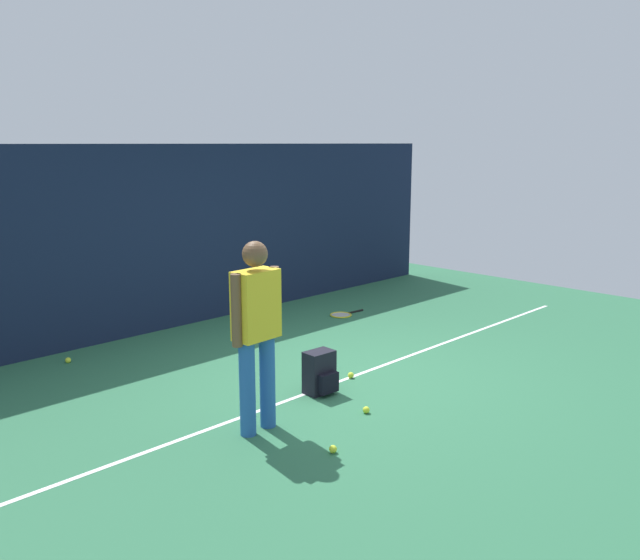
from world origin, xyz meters
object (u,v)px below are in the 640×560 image
(tennis_ball_near_player, at_px, (68,360))
(tennis_ball_mid_court, at_px, (333,449))
(tennis_ball_far_left, at_px, (366,410))
(backpack, at_px, (320,373))
(tennis_player, at_px, (256,325))
(tennis_ball_by_fence, at_px, (351,375))
(tennis_racket, at_px, (342,315))

(tennis_ball_near_player, relative_size, tennis_ball_mid_court, 1.00)
(tennis_ball_far_left, bearing_deg, backpack, 84.76)
(tennis_player, height_order, tennis_ball_near_player, tennis_player)
(tennis_ball_by_fence, bearing_deg, backpack, -172.79)
(tennis_racket, height_order, backpack, backpack)
(tennis_ball_mid_court, bearing_deg, backpack, 49.42)
(tennis_player, xyz_separation_m, tennis_ball_mid_court, (0.15, -0.78, -0.93))
(tennis_racket, bearing_deg, tennis_ball_mid_court, 46.41)
(tennis_player, height_order, tennis_ball_far_left, tennis_player)
(tennis_ball_mid_court, xyz_separation_m, tennis_ball_far_left, (0.81, 0.34, 0.00))
(tennis_ball_far_left, bearing_deg, tennis_racket, 46.63)
(tennis_ball_near_player, bearing_deg, tennis_racket, -11.53)
(tennis_player, bearing_deg, tennis_ball_far_left, 152.39)
(backpack, distance_m, tennis_ball_far_left, 0.70)
(tennis_ball_near_player, relative_size, tennis_ball_by_fence, 1.00)
(backpack, height_order, tennis_ball_far_left, backpack)
(backpack, bearing_deg, tennis_ball_by_fence, 10.47)
(tennis_ball_near_player, height_order, tennis_ball_by_fence, same)
(tennis_racket, bearing_deg, backpack, 43.24)
(backpack, bearing_deg, tennis_ball_far_left, -91.97)
(tennis_ball_near_player, xyz_separation_m, tennis_ball_far_left, (1.35, -3.41, 0.00))
(tennis_racket, relative_size, backpack, 1.42)
(backpack, relative_size, tennis_ball_near_player, 6.67)
(tennis_racket, xyz_separation_m, tennis_ball_far_left, (-2.48, -2.63, 0.02))
(backpack, xyz_separation_m, tennis_ball_mid_court, (-0.87, -1.02, -0.18))
(tennis_racket, xyz_separation_m, tennis_ball_mid_court, (-3.29, -2.97, 0.02))
(backpack, xyz_separation_m, tennis_ball_near_player, (-1.41, 2.73, -0.18))
(tennis_racket, xyz_separation_m, tennis_ball_by_fence, (-1.88, -1.88, 0.02))
(tennis_ball_far_left, bearing_deg, tennis_ball_mid_court, -157.06)
(backpack, relative_size, tennis_ball_by_fence, 6.67)
(tennis_ball_by_fence, bearing_deg, tennis_ball_mid_court, -142.42)
(tennis_player, height_order, backpack, tennis_player)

